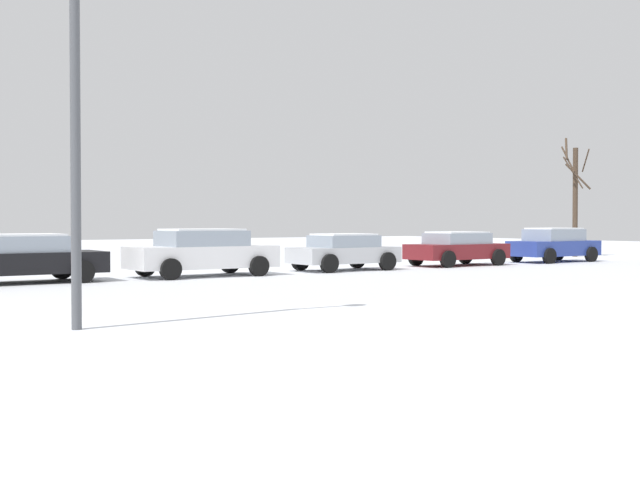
# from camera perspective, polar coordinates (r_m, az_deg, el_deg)

# --- Properties ---
(street_lamp) EXTENTS (1.85, 0.36, 6.36)m
(street_lamp) POSITION_cam_1_polar(r_m,az_deg,el_deg) (13.41, -15.80, 10.46)
(street_lamp) COLOR #4C4F54
(street_lamp) RESTS_ON ground
(parked_car_black) EXTENTS (4.63, 2.26, 1.37)m
(parked_car_black) POSITION_cam_1_polar(r_m,az_deg,el_deg) (23.64, -20.74, -1.19)
(parked_car_black) COLOR black
(parked_car_black) RESTS_ON ground
(parked_car_white) EXTENTS (4.64, 2.24, 1.49)m
(parked_car_white) POSITION_cam_1_polar(r_m,az_deg,el_deg) (25.18, -8.41, -0.85)
(parked_car_white) COLOR white
(parked_car_white) RESTS_ON ground
(parked_car_silver) EXTENTS (3.89, 2.08, 1.29)m
(parked_car_silver) POSITION_cam_1_polar(r_m,az_deg,el_deg) (27.98, 1.71, -0.81)
(parked_car_silver) COLOR silver
(parked_car_silver) RESTS_ON ground
(parked_car_maroon) EXTENTS (4.17, 2.10, 1.33)m
(parked_car_maroon) POSITION_cam_1_polar(r_m,az_deg,el_deg) (31.51, 9.76, -0.56)
(parked_car_maroon) COLOR maroon
(parked_car_maroon) RESTS_ON ground
(parked_car_blue) EXTENTS (4.22, 2.07, 1.45)m
(parked_car_blue) POSITION_cam_1_polar(r_m,az_deg,el_deg) (35.39, 16.35, -0.31)
(parked_car_blue) COLOR #283D93
(parked_car_blue) RESTS_ON ground
(tree_far_left) EXTENTS (1.60, 1.55, 5.87)m
(tree_far_left) POSITION_cam_1_polar(r_m,az_deg,el_deg) (41.05, 17.72, 2.98)
(tree_far_left) COLOR #423326
(tree_far_left) RESTS_ON ground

